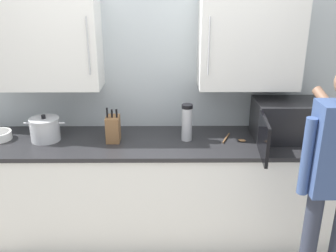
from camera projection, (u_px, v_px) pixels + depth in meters
back_wall_tiled at (151, 67)px, 3.31m from camera, size 4.21×0.44×2.76m
counter_unit at (151, 187)px, 3.35m from camera, size 3.45×0.70×0.90m
microwave_oven at (285, 121)px, 3.17m from camera, size 0.62×0.79×0.33m
knife_block at (113, 129)px, 3.15m from camera, size 0.11×0.15×0.30m
stock_pot at (45, 129)px, 3.17m from camera, size 0.34×0.25×0.22m
wooden_spoon at (234, 139)px, 3.19m from camera, size 0.21×0.20×0.02m
thermos_flask at (187, 122)px, 3.15m from camera, size 0.09×0.09×0.31m
person_figure at (335, 173)px, 2.38m from camera, size 0.44×0.63×1.72m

